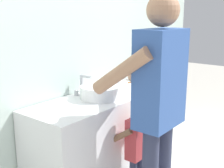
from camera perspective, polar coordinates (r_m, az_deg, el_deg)
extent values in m
cube|color=silver|center=(2.74, -7.83, 9.14)|extent=(4.40, 0.08, 2.70)
cube|color=white|center=(2.76, -2.49, -10.93)|extent=(1.36, 0.54, 0.83)
cylinder|color=white|center=(2.58, -2.26, -1.56)|extent=(0.35, 0.35, 0.11)
cylinder|color=silver|center=(2.58, -2.26, -1.44)|extent=(0.28, 0.28, 0.09)
cylinder|color=#B7BABF|center=(2.72, -5.84, -0.08)|extent=(0.03, 0.03, 0.18)
cylinder|color=#B7BABF|center=(2.66, -4.95, 1.41)|extent=(0.02, 0.12, 0.02)
cylinder|color=#B7BABF|center=(2.69, -6.84, -1.70)|extent=(0.04, 0.04, 0.05)
cylinder|color=#B7BABF|center=(2.79, -4.80, -1.11)|extent=(0.04, 0.04, 0.05)
cylinder|color=silver|center=(2.84, 1.09, -0.30)|extent=(0.07, 0.07, 0.09)
cylinder|color=green|center=(2.82, 1.26, 0.67)|extent=(0.03, 0.02, 0.17)
cube|color=white|center=(2.80, 1.27, 2.57)|extent=(0.01, 0.02, 0.02)
cube|color=#B7383D|center=(2.47, 4.81, -10.28)|extent=(0.19, 0.11, 0.34)
sphere|color=brown|center=(2.38, 4.92, -5.12)|extent=(0.11, 0.11, 0.11)
cylinder|color=brown|center=(2.42, 1.62, -9.94)|extent=(0.05, 0.24, 0.18)
cylinder|color=brown|center=(2.59, 4.50, -8.44)|extent=(0.05, 0.24, 0.18)
cube|color=#33569E|center=(2.07, 9.23, 1.01)|extent=(0.39, 0.22, 0.67)
sphere|color=#A87A5B|center=(2.02, 9.73, 13.76)|extent=(0.22, 0.22, 0.22)
cylinder|color=#A87A5B|center=(1.97, 1.76, 2.33)|extent=(0.09, 0.47, 0.37)
cylinder|color=#A87A5B|center=(2.32, 8.07, 3.91)|extent=(0.09, 0.47, 0.37)
cylinder|color=orange|center=(2.45, 4.37, 0.28)|extent=(0.01, 0.14, 0.03)
cube|color=white|center=(2.49, 2.94, 0.80)|extent=(0.01, 0.02, 0.02)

